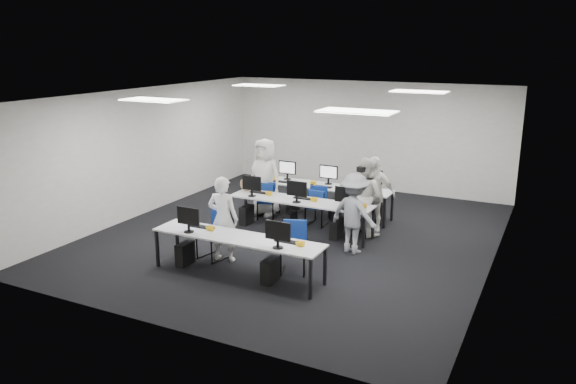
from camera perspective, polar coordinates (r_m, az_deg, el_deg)
The scene contains 23 objects.
room at distance 11.72m, azimuth 0.87°, elevation 2.54°, with size 9.00×9.02×3.00m.
ceiling_panels at distance 11.49m, azimuth 0.90°, elevation 9.79°, with size 5.20×4.60×0.02m.
desk_front at distance 9.92m, azimuth -5.18°, elevation -4.79°, with size 3.20×0.70×0.73m.
desk_mid at distance 12.10m, azimuth 1.26°, elevation -1.07°, with size 3.20×0.70×0.73m.
desk_back at distance 13.33m, azimuth 3.83°, elevation 0.43°, with size 3.20×0.70×0.73m.
equipment_front at distance 10.12m, azimuth -6.12°, elevation -6.37°, with size 2.51×0.41×1.19m.
equipment_mid at distance 12.25m, azimuth 0.40°, elevation -2.43°, with size 2.91×0.41×1.19m.
equipment_back at distance 13.37m, azimuth 4.59°, elevation -0.98°, with size 2.91×0.41×1.19m.
chair_0 at distance 10.88m, azimuth -7.60°, elevation -5.25°, with size 0.55×0.58×0.92m.
chair_1 at distance 10.17m, azimuth 0.60°, elevation -6.56°, with size 0.59×0.62×0.92m.
chair_2 at distance 13.23m, azimuth -2.19°, elevation -1.55°, with size 0.52×0.55×0.82m.
chair_3 at distance 12.75m, azimuth 2.89°, elevation -2.15°, with size 0.48×0.51×0.86m.
chair_4 at distance 12.29m, azimuth 7.23°, elevation -2.75°, with size 0.50×0.54×0.97m.
chair_5 at distance 13.39m, azimuth -1.93°, elevation -1.33°, with size 0.47×0.50×0.84m.
chair_6 at distance 12.79m, azimuth 3.18°, elevation -2.14°, with size 0.41×0.45×0.83m.
chair_7 at distance 12.66m, azimuth 7.26°, elevation -2.45°, with size 0.50×0.53×0.82m.
handbag at distance 12.85m, azimuth -4.26°, elevation 0.78°, with size 0.36×0.23×0.30m, color #A78256.
student_0 at distance 10.60m, azimuth -6.61°, elevation -2.73°, with size 0.60×0.39×1.64m, color white.
student_1 at distance 12.11m, azimuth 7.85°, elevation -0.40°, with size 0.82×0.64×1.68m, color white.
student_2 at distance 13.34m, azimuth -2.36°, elevation 1.52°, with size 0.90×0.59×1.84m, color white.
student_3 at distance 12.35m, azimuth 8.59°, elevation -0.17°, with size 0.97×0.41×1.66m, color white.
photographer at distance 11.01m, azimuth 6.73°, elevation -2.18°, with size 1.03×0.59×1.60m, color gray.
dslr_camera at distance 10.93m, azimuth 7.42°, elevation 2.30°, with size 0.14×0.18×0.10m, color black.
Camera 1 is at (4.94, -10.32, 4.04)m, focal length 35.00 mm.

